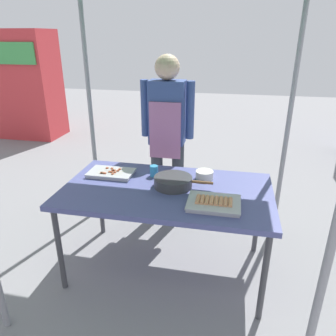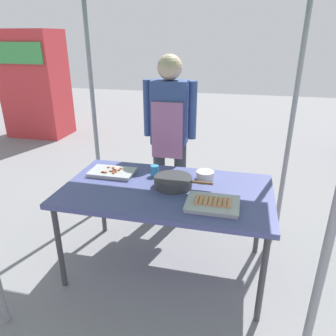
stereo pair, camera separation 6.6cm
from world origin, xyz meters
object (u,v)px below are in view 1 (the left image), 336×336
object	(u,v)px
stall_table	(167,195)
drink_cup_near_edge	(154,171)
tray_meat_skewers	(111,173)
neighbor_stall_right	(28,85)
cooking_wok	(173,181)
tray_grilled_sausages	(214,203)
condiment_bowl	(204,175)
vendor_woman	(167,128)

from	to	relation	value
stall_table	drink_cup_near_edge	size ratio (longest dim) A/B	17.54
tray_meat_skewers	neighbor_stall_right	world-z (taller)	neighbor_stall_right
cooking_wok	neighbor_stall_right	size ratio (longest dim) A/B	0.23
stall_table	tray_grilled_sausages	bearing A→B (deg)	-27.68
neighbor_stall_right	stall_table	bearing A→B (deg)	-44.56
cooking_wok	neighbor_stall_right	world-z (taller)	neighbor_stall_right
tray_meat_skewers	condiment_bowl	bearing A→B (deg)	6.34
tray_grilled_sausages	condiment_bowl	world-z (taller)	condiment_bowl
tray_meat_skewers	cooking_wok	bearing A→B (deg)	-11.26
stall_table	drink_cup_near_edge	bearing A→B (deg)	125.83
stall_table	tray_meat_skewers	xyz separation A→B (m)	(-0.51, 0.16, 0.07)
tray_meat_skewers	condiment_bowl	world-z (taller)	condiment_bowl
stall_table	condiment_bowl	size ratio (longest dim) A/B	11.07
tray_meat_skewers	cooking_wok	xyz separation A→B (m)	(0.55, -0.11, 0.03)
tray_grilled_sausages	vendor_woman	bearing A→B (deg)	118.23
tray_grilled_sausages	drink_cup_near_edge	distance (m)	0.66
tray_meat_skewers	neighbor_stall_right	distance (m)	4.26
neighbor_stall_right	vendor_woman	bearing A→B (deg)	-38.11
tray_grilled_sausages	neighbor_stall_right	world-z (taller)	neighbor_stall_right
neighbor_stall_right	condiment_bowl	bearing A→B (deg)	-40.20
tray_meat_skewers	condiment_bowl	xyz separation A→B (m)	(0.78, 0.09, 0.02)
tray_grilled_sausages	condiment_bowl	size ratio (longest dim) A/B	2.52
condiment_bowl	neighbor_stall_right	bearing A→B (deg)	139.80
stall_table	vendor_woman	bearing A→B (deg)	101.46
condiment_bowl	drink_cup_near_edge	bearing A→B (deg)	-175.37
tray_meat_skewers	cooking_wok	size ratio (longest dim) A/B	0.82
stall_table	tray_meat_skewers	bearing A→B (deg)	162.76
condiment_bowl	vendor_woman	distance (m)	0.74
stall_table	tray_meat_skewers	size ratio (longest dim) A/B	4.27
tray_grilled_sausages	cooking_wok	xyz separation A→B (m)	(-0.33, 0.24, 0.02)
condiment_bowl	neighbor_stall_right	distance (m)	4.76
tray_grilled_sausages	vendor_woman	size ratio (longest dim) A/B	0.22
cooking_wok	vendor_woman	world-z (taller)	vendor_woman
tray_meat_skewers	neighbor_stall_right	bearing A→B (deg)	132.13
stall_table	cooking_wok	distance (m)	0.11
drink_cup_near_edge	neighbor_stall_right	distance (m)	4.47
tray_meat_skewers	cooking_wok	world-z (taller)	cooking_wok
cooking_wok	condiment_bowl	world-z (taller)	cooking_wok
tray_grilled_sausages	neighbor_stall_right	xyz separation A→B (m)	(-3.74, 3.51, 0.21)
stall_table	condiment_bowl	xyz separation A→B (m)	(0.27, 0.24, 0.09)
stall_table	cooking_wok	bearing A→B (deg)	48.80
tray_meat_skewers	drink_cup_near_edge	world-z (taller)	drink_cup_near_edge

